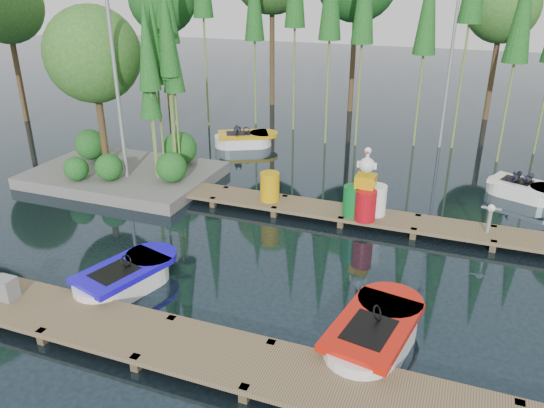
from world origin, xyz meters
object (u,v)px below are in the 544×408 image
(island, at_px, (112,87))
(boat_yellow_far, at_px, (244,140))
(boat_blue, at_px, (125,279))
(utility_cabinet, at_px, (6,288))
(drum_cluster, at_px, (365,197))
(boat_red, at_px, (373,336))
(yellow_barrel, at_px, (270,187))

(island, height_order, boat_yellow_far, island)
(island, height_order, boat_blue, island)
(utility_cabinet, bearing_deg, island, 109.07)
(boat_yellow_far, bearing_deg, boat_blue, -87.49)
(boat_blue, bearing_deg, drum_cluster, 66.36)
(boat_red, bearing_deg, drum_cluster, 113.95)
(island, distance_m, yellow_barrel, 6.49)
(boat_yellow_far, bearing_deg, utility_cabinet, -96.76)
(yellow_barrel, xyz_separation_m, drum_cluster, (2.94, -0.15, 0.16))
(boat_yellow_far, height_order, drum_cluster, drum_cluster)
(boat_blue, relative_size, yellow_barrel, 3.25)
(boat_red, relative_size, utility_cabinet, 6.32)
(boat_blue, xyz_separation_m, boat_yellow_far, (-1.90, 11.12, 0.02))
(boat_blue, height_order, boat_yellow_far, boat_yellow_far)
(boat_blue, relative_size, boat_yellow_far, 0.98)
(island, xyz_separation_m, boat_blue, (4.50, -6.18, -2.93))
(boat_red, height_order, utility_cabinet, boat_red)
(boat_blue, bearing_deg, island, 142.44)
(boat_blue, relative_size, utility_cabinet, 5.85)
(boat_yellow_far, height_order, yellow_barrel, boat_yellow_far)
(island, bearing_deg, boat_red, -31.59)
(yellow_barrel, bearing_deg, utility_cabinet, -115.03)
(utility_cabinet, relative_size, drum_cluster, 0.24)
(boat_red, distance_m, yellow_barrel, 6.95)
(boat_yellow_far, bearing_deg, drum_cluster, -50.23)
(yellow_barrel, relative_size, drum_cluster, 0.43)
(utility_cabinet, bearing_deg, boat_blue, 41.74)
(island, distance_m, boat_red, 12.33)
(boat_red, distance_m, boat_yellow_far, 13.55)
(boat_red, distance_m, utility_cabinet, 7.67)
(boat_blue, bearing_deg, boat_red, 15.46)
(utility_cabinet, bearing_deg, boat_yellow_far, 90.45)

